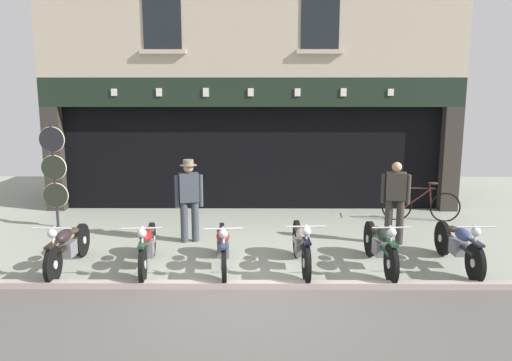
% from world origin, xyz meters
% --- Properties ---
extents(ground, '(22.34, 22.00, 0.18)m').
position_xyz_m(ground, '(0.00, -0.98, -0.04)').
color(ground, gray).
extents(shop_facade, '(10.64, 4.42, 6.08)m').
position_xyz_m(shop_facade, '(-0.00, 7.03, 1.67)').
color(shop_facade, black).
rests_on(shop_facade, ground).
extents(motorcycle_far_left, '(0.62, 1.92, 0.90)m').
position_xyz_m(motorcycle_far_left, '(-3.08, 0.89, 0.41)').
color(motorcycle_far_left, black).
rests_on(motorcycle_far_left, ground).
extents(motorcycle_left, '(0.62, 1.98, 0.91)m').
position_xyz_m(motorcycle_left, '(-1.72, 0.90, 0.42)').
color(motorcycle_left, black).
rests_on(motorcycle_left, ground).
extents(motorcycle_center_left, '(0.62, 2.00, 0.90)m').
position_xyz_m(motorcycle_center_left, '(-0.43, 0.91, 0.41)').
color(motorcycle_center_left, black).
rests_on(motorcycle_center_left, ground).
extents(motorcycle_center, '(0.62, 1.98, 0.94)m').
position_xyz_m(motorcycle_center, '(0.90, 0.90, 0.44)').
color(motorcycle_center, black).
rests_on(motorcycle_center, ground).
extents(motorcycle_center_right, '(0.62, 2.00, 0.92)m').
position_xyz_m(motorcycle_center_right, '(2.25, 0.92, 0.43)').
color(motorcycle_center_right, black).
rests_on(motorcycle_center_right, ground).
extents(motorcycle_right, '(0.62, 1.98, 0.91)m').
position_xyz_m(motorcycle_right, '(3.61, 0.99, 0.42)').
color(motorcycle_right, black).
rests_on(motorcycle_right, ground).
extents(salesman_left, '(0.55, 0.33, 1.67)m').
position_xyz_m(salesman_left, '(-1.21, 2.47, 0.92)').
color(salesman_left, '#3D424C').
rests_on(salesman_left, ground).
extents(shopkeeper_center, '(0.55, 0.29, 1.65)m').
position_xyz_m(shopkeeper_center, '(2.86, 2.35, 0.91)').
color(shopkeeper_center, '#38332D').
rests_on(shopkeeper_center, ground).
extents(tyre_sign_pole, '(0.56, 0.06, 2.29)m').
position_xyz_m(tyre_sign_pole, '(-4.31, 3.55, 1.31)').
color(tyre_sign_pole, '#232328').
rests_on(tyre_sign_pole, ground).
extents(advert_board_near, '(0.67, 0.03, 0.95)m').
position_xyz_m(advert_board_near, '(2.25, 5.40, 1.65)').
color(advert_board_near, beige).
extents(leaning_bicycle, '(1.79, 0.50, 0.94)m').
position_xyz_m(leaning_bicycle, '(3.96, 4.13, 0.37)').
color(leaning_bicycle, black).
rests_on(leaning_bicycle, ground).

